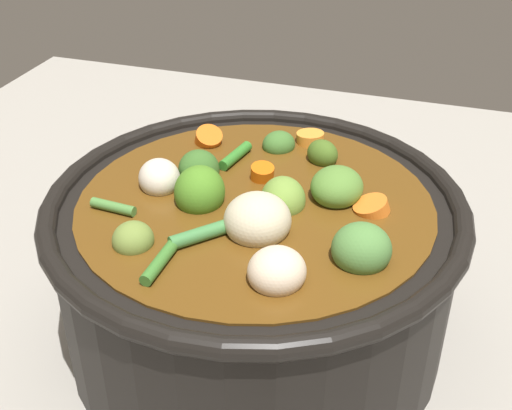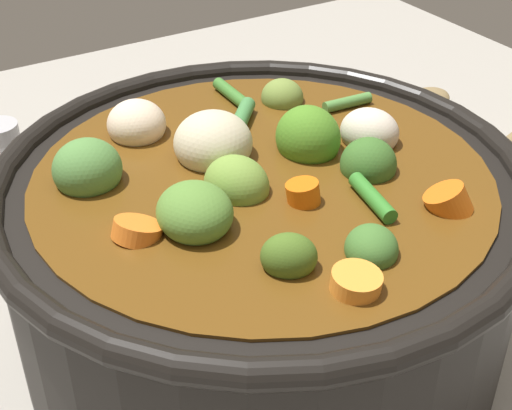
# 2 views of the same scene
# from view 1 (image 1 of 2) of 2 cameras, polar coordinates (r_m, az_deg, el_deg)

# --- Properties ---
(ground_plane) EXTENTS (1.10, 1.10, 0.00)m
(ground_plane) POSITION_cam_1_polar(r_m,az_deg,el_deg) (0.59, -0.06, -10.83)
(ground_plane) COLOR #9E998E
(cooking_pot) EXTENTS (0.33, 0.33, 0.16)m
(cooking_pot) POSITION_cam_1_polar(r_m,az_deg,el_deg) (0.54, -0.06, -5.12)
(cooking_pot) COLOR black
(cooking_pot) RESTS_ON ground_plane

